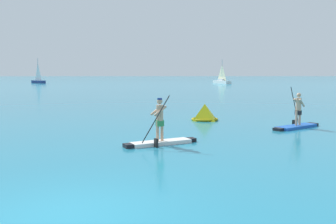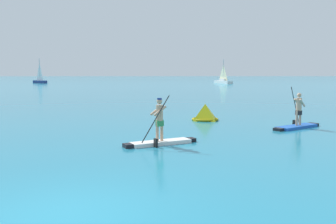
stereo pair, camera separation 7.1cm
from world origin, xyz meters
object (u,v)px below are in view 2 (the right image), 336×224
sailboat_left_horizon (40,80)px  paddleboarder_far_right (297,121)px  sailboat_right_horizon (223,81)px  race_marker_buoy (205,113)px  paddleboarder_mid_center (160,135)px

sailboat_left_horizon → paddleboarder_far_right: bearing=-25.0°
sailboat_left_horizon → sailboat_right_horizon: sailboat_left_horizon is taller
paddleboarder_far_right → race_marker_buoy: size_ratio=1.61×
race_marker_buoy → sailboat_left_horizon: size_ratio=0.30×
sailboat_right_horizon → paddleboarder_far_right: bearing=152.6°
sailboat_left_horizon → paddleboarder_mid_center: bearing=-30.5°
race_marker_buoy → sailboat_right_horizon: sailboat_right_horizon is taller
sailboat_right_horizon → paddleboarder_mid_center: bearing=147.7°
sailboat_left_horizon → sailboat_right_horizon: bearing=34.0°
race_marker_buoy → sailboat_left_horizon: bearing=114.8°
paddleboarder_mid_center → sailboat_left_horizon: bearing=-95.8°
paddleboarder_far_right → sailboat_right_horizon: sailboat_right_horizon is taller
paddleboarder_mid_center → race_marker_buoy: size_ratio=1.60×
race_marker_buoy → sailboat_right_horizon: size_ratio=0.29×
paddleboarder_mid_center → paddleboarder_far_right: paddleboarder_far_right is taller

